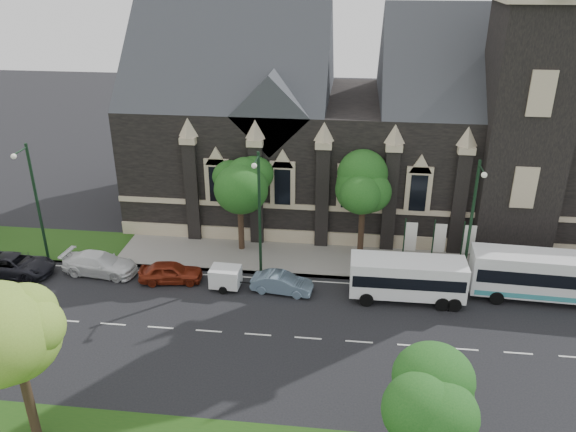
# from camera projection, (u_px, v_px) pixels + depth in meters

# --- Properties ---
(ground) EXTENTS (160.00, 160.00, 0.00)m
(ground) POSITION_uv_depth(u_px,v_px,m) (308.00, 338.00, 33.64)
(ground) COLOR black
(ground) RESTS_ON ground
(sidewalk) EXTENTS (80.00, 5.00, 0.15)m
(sidewalk) POSITION_uv_depth(u_px,v_px,m) (319.00, 260.00, 42.19)
(sidewalk) COLOR gray
(sidewalk) RESTS_ON ground
(museum) EXTENTS (40.00, 17.70, 29.90)m
(museum) POSITION_uv_depth(u_px,v_px,m) (391.00, 122.00, 46.67)
(museum) COLOR black
(museum) RESTS_ON ground
(tree_park_near) EXTENTS (4.42, 4.42, 8.56)m
(tree_park_near) POSITION_uv_depth(u_px,v_px,m) (18.00, 320.00, 24.30)
(tree_park_near) COLOR black
(tree_park_near) RESTS_ON ground
(tree_park_east) EXTENTS (3.40, 3.40, 6.28)m
(tree_park_east) POSITION_uv_depth(u_px,v_px,m) (444.00, 396.00, 22.64)
(tree_park_east) COLOR black
(tree_park_east) RESTS_ON ground
(tree_walk_right) EXTENTS (4.08, 4.08, 7.80)m
(tree_walk_right) POSITION_uv_depth(u_px,v_px,m) (367.00, 183.00, 40.56)
(tree_walk_right) COLOR black
(tree_walk_right) RESTS_ON ground
(tree_walk_left) EXTENTS (3.91, 3.91, 7.64)m
(tree_walk_left) POSITION_uv_depth(u_px,v_px,m) (243.00, 179.00, 41.54)
(tree_walk_left) COLOR black
(tree_walk_left) RESTS_ON ground
(street_lamp_near) EXTENTS (0.36, 1.88, 9.00)m
(street_lamp_near) POSITION_uv_depth(u_px,v_px,m) (472.00, 218.00, 36.86)
(street_lamp_near) COLOR black
(street_lamp_near) RESTS_ON ground
(street_lamp_mid) EXTENTS (0.36, 1.88, 9.00)m
(street_lamp_mid) POSITION_uv_depth(u_px,v_px,m) (259.00, 208.00, 38.35)
(street_lamp_mid) COLOR black
(street_lamp_mid) RESTS_ON ground
(street_lamp_far) EXTENTS (0.36, 1.88, 9.00)m
(street_lamp_far) POSITION_uv_depth(u_px,v_px,m) (35.00, 197.00, 40.05)
(street_lamp_far) COLOR black
(street_lamp_far) RESTS_ON ground
(banner_flag_left) EXTENTS (0.90, 0.10, 4.00)m
(banner_flag_left) POSITION_uv_depth(u_px,v_px,m) (408.00, 239.00, 40.11)
(banner_flag_left) COLOR black
(banner_flag_left) RESTS_ON ground
(banner_flag_center) EXTENTS (0.90, 0.10, 4.00)m
(banner_flag_center) POSITION_uv_depth(u_px,v_px,m) (437.00, 241.00, 39.90)
(banner_flag_center) COLOR black
(banner_flag_center) RESTS_ON ground
(banner_flag_right) EXTENTS (0.90, 0.10, 4.00)m
(banner_flag_right) POSITION_uv_depth(u_px,v_px,m) (466.00, 242.00, 39.68)
(banner_flag_right) COLOR black
(banner_flag_right) RESTS_ON ground
(tour_coach) EXTENTS (11.16, 3.03, 3.23)m
(tour_coach) POSITION_uv_depth(u_px,v_px,m) (560.00, 277.00, 36.66)
(tour_coach) COLOR white
(tour_coach) RESTS_ON ground
(shuttle_bus) EXTENTS (7.38, 2.63, 2.84)m
(shuttle_bus) POSITION_uv_depth(u_px,v_px,m) (408.00, 277.00, 36.87)
(shuttle_bus) COLOR white
(shuttle_bus) RESTS_ON ground
(box_trailer) EXTENTS (2.91, 1.71, 1.54)m
(box_trailer) POSITION_uv_depth(u_px,v_px,m) (226.00, 277.00, 38.38)
(box_trailer) COLOR silver
(box_trailer) RESTS_ON ground
(sedan) EXTENTS (4.24, 1.91, 1.35)m
(sedan) POSITION_uv_depth(u_px,v_px,m) (282.00, 283.00, 38.02)
(sedan) COLOR #7692AB
(sedan) RESTS_ON ground
(car_far_red) EXTENTS (4.51, 2.30, 1.47)m
(car_far_red) POSITION_uv_depth(u_px,v_px,m) (171.00, 272.00, 39.22)
(car_far_red) COLOR maroon
(car_far_red) RESTS_ON ground
(car_far_white) EXTENTS (5.49, 2.66, 1.54)m
(car_far_white) POSITION_uv_depth(u_px,v_px,m) (100.00, 264.00, 40.22)
(car_far_white) COLOR silver
(car_far_white) RESTS_ON ground
(car_far_black) EXTENTS (5.47, 2.74, 1.49)m
(car_far_black) POSITION_uv_depth(u_px,v_px,m) (16.00, 265.00, 40.13)
(car_far_black) COLOR black
(car_far_black) RESTS_ON ground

